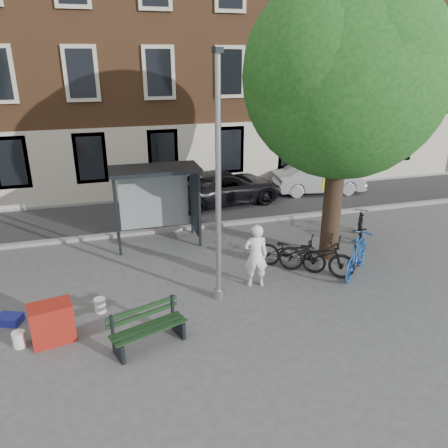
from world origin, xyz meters
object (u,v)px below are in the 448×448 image
at_px(bike_b, 357,254).
at_px(bike_a, 291,252).
at_px(painter, 256,256).
at_px(bike_d, 360,225).
at_px(bike_c, 316,256).
at_px(notice_sign, 325,193).
at_px(car_dark, 225,187).
at_px(bus_shelter, 167,187).
at_px(lamppost, 218,196).
at_px(bench, 148,329).
at_px(car_silver, 319,178).
at_px(red_stand, 52,323).

bearing_deg(bike_b, bike_a, 21.43).
bearing_deg(painter, bike_d, -145.50).
xyz_separation_m(painter, bike_c, (1.91, 0.15, -0.31)).
bearing_deg(notice_sign, bike_d, -63.42).
bearing_deg(notice_sign, car_dark, 103.31).
relative_size(bike_b, bike_d, 1.26).
height_order(bike_a, car_dark, car_dark).
bearing_deg(bus_shelter, lamppost, -81.57).
bearing_deg(bench, car_silver, 26.90).
bearing_deg(car_dark, painter, 162.91).
xyz_separation_m(bus_shelter, bike_c, (3.66, -3.58, -1.34)).
height_order(lamppost, car_dark, lamppost).
relative_size(bike_a, red_stand, 2.30).
distance_m(lamppost, painter, 2.24).
distance_m(bike_c, notice_sign, 3.59).
xyz_separation_m(bus_shelter, car_silver, (7.56, 3.70, -1.24)).
distance_m(painter, bike_a, 1.54).
bearing_deg(bench, bike_b, -3.84).
height_order(bus_shelter, notice_sign, bus_shelter).
bearing_deg(bike_c, lamppost, 136.34).
relative_size(bike_a, bike_c, 0.94).
relative_size(bus_shelter, bench, 1.63).
height_order(bench, bike_a, bike_a).
relative_size(bike_d, car_silver, 0.39).
distance_m(bus_shelter, notice_sign, 5.52).
relative_size(bus_shelter, bike_b, 1.40).
height_order(bike_c, bike_d, bike_c).
distance_m(car_dark, notice_sign, 4.86).
xyz_separation_m(bike_a, bike_b, (1.68, -0.82, 0.07)).
distance_m(painter, bike_b, 3.05).
relative_size(painter, bike_c, 0.81).
bearing_deg(car_silver, bike_b, 167.20).
xyz_separation_m(bench, bike_b, (6.19, 1.70, 0.22)).
bearing_deg(bus_shelter, bike_c, -44.40).
distance_m(bench, bike_c, 5.45).
bearing_deg(bus_shelter, painter, -64.83).
bearing_deg(red_stand, bike_b, 6.59).
height_order(lamppost, bench, lamppost).
relative_size(bike_b, red_stand, 2.27).
bearing_deg(bike_c, bike_b, -69.30).
distance_m(bench, car_silver, 12.92).
relative_size(car_dark, red_stand, 5.53).
height_order(bike_b, bike_d, bike_b).
bearing_deg(bike_d, lamppost, 53.39).
relative_size(bench, bike_a, 0.85).
distance_m(lamppost, car_silver, 10.66).
height_order(bike_b, car_silver, car_silver).
relative_size(car_dark, car_silver, 1.20).
relative_size(bike_a, notice_sign, 1.05).
bearing_deg(painter, bike_a, -145.03).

